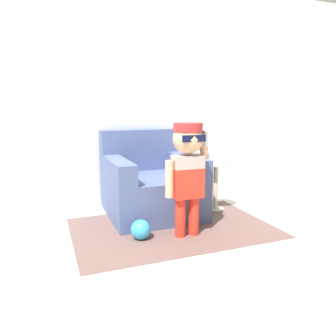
{
  "coord_description": "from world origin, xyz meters",
  "views": [
    {
      "loc": [
        -1.19,
        -3.14,
        1.15
      ],
      "look_at": [
        -0.07,
        -0.24,
        0.57
      ],
      "focal_mm": 35.0,
      "sensor_mm": 36.0,
      "label": 1
    }
  ],
  "objects_px": {
    "armchair": "(150,184)",
    "side_table": "(216,182)",
    "person_child": "(187,162)",
    "toy_ball": "(141,230)"
  },
  "relations": [
    {
      "from": "armchair",
      "to": "side_table",
      "type": "height_order",
      "value": "armchair"
    },
    {
      "from": "person_child",
      "to": "toy_ball",
      "type": "distance_m",
      "value": 0.72
    },
    {
      "from": "armchair",
      "to": "toy_ball",
      "type": "height_order",
      "value": "armchair"
    },
    {
      "from": "side_table",
      "to": "toy_ball",
      "type": "relative_size",
      "value": 3.04
    },
    {
      "from": "side_table",
      "to": "toy_ball",
      "type": "bearing_deg",
      "value": -153.94
    },
    {
      "from": "armchair",
      "to": "toy_ball",
      "type": "xyz_separation_m",
      "value": [
        -0.31,
        -0.68,
        -0.24
      ]
    },
    {
      "from": "armchair",
      "to": "side_table",
      "type": "distance_m",
      "value": 0.73
    },
    {
      "from": "person_child",
      "to": "toy_ball",
      "type": "bearing_deg",
      "value": 170.39
    },
    {
      "from": "side_table",
      "to": "person_child",
      "type": "bearing_deg",
      "value": -137.04
    },
    {
      "from": "person_child",
      "to": "toy_ball",
      "type": "relative_size",
      "value": 5.73
    }
  ]
}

